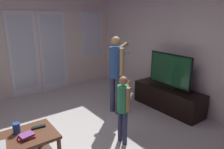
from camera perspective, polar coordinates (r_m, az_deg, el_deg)
The scene contains 9 objects.
wall_back_with_doors at distance 5.38m, azimuth -24.34°, elevation 7.36°, with size 5.41×0.09×2.55m.
wall_right_plain at distance 4.51m, azimuth 19.29°, elevation 6.71°, with size 0.06×5.50×2.52m.
tv_stand at distance 4.57m, azimuth 14.90°, elevation -6.21°, with size 0.49×1.51×0.47m.
flat_screen_tv at distance 4.38m, azimuth 15.41°, elevation 0.98°, with size 0.08×0.99×0.70m.
person_adult at distance 4.04m, azimuth 1.13°, elevation 1.69°, with size 0.65×0.47×1.53m.
person_child at distance 3.15m, azimuth 3.09°, elevation -8.01°, with size 0.39×0.29×1.07m.
cup_near_edge at distance 2.92m, azimuth -24.48°, elevation -13.07°, with size 0.09×0.09×0.13m, color #214695.
tv_remote_black at distance 2.95m, azimuth -19.27°, elevation -13.27°, with size 0.17×0.05×0.02m, color black.
book_stack at distance 2.79m, azimuth -22.15°, elevation -15.18°, with size 0.21×0.16×0.05m.
Camera 1 is at (-1.03, -2.50, 1.94)m, focal length 33.71 mm.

